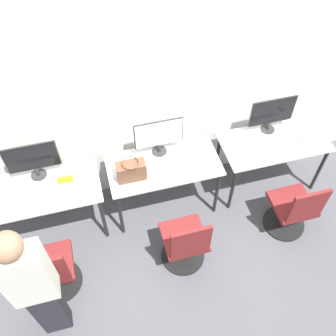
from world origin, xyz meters
name	(u,v)px	position (x,y,z in m)	size (l,w,h in m)	color
ground_plane	(171,224)	(0.00, 0.00, 0.00)	(20.00, 20.00, 0.00)	#4C4C51
wall_back	(152,92)	(0.00, 0.73, 1.40)	(12.00, 0.05, 2.80)	silver
desk_left	(42,195)	(-1.30, 0.30, 0.67)	(1.21, 0.61, 0.76)	silver
monitor_left	(32,159)	(-1.30, 0.50, 1.01)	(0.53, 0.17, 0.45)	#2D2D2D
keyboard_left	(40,199)	(-1.30, 0.17, 0.77)	(0.44, 0.15, 0.02)	silver
mouse_left	(70,192)	(-1.01, 0.18, 0.78)	(0.06, 0.09, 0.03)	silver
office_chair_left	(52,272)	(-1.33, -0.43, 0.36)	(0.48, 0.48, 0.89)	black
person_left	(34,285)	(-1.36, -0.79, 0.94)	(0.36, 0.22, 1.71)	#232328
desk_center	(164,169)	(0.00, 0.30, 0.67)	(1.21, 0.61, 0.76)	silver
monitor_center	(159,135)	(0.00, 0.49, 1.01)	(0.53, 0.17, 0.45)	#2D2D2D
keyboard_center	(166,170)	(0.00, 0.21, 0.77)	(0.44, 0.15, 0.02)	silver
mouse_center	(192,163)	(0.30, 0.23, 0.78)	(0.06, 0.09, 0.03)	silver
office_chair_center	(185,244)	(0.02, -0.48, 0.36)	(0.48, 0.48, 0.89)	black
desk_right	(273,146)	(1.30, 0.30, 0.67)	(1.21, 0.61, 0.76)	silver
monitor_right	(272,113)	(1.30, 0.50, 1.01)	(0.53, 0.17, 0.45)	#2D2D2D
keyboard_right	(279,148)	(1.30, 0.19, 0.77)	(0.44, 0.15, 0.02)	silver
mouse_right	(305,143)	(1.61, 0.18, 0.78)	(0.06, 0.09, 0.03)	silver
office_chair_right	(293,211)	(1.29, -0.40, 0.36)	(0.48, 0.48, 0.89)	black
handbag	(131,171)	(-0.36, 0.21, 0.87)	(0.30, 0.18, 0.25)	brown
placard_left	(65,180)	(-1.04, 0.34, 0.80)	(0.16, 0.03, 0.08)	yellow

